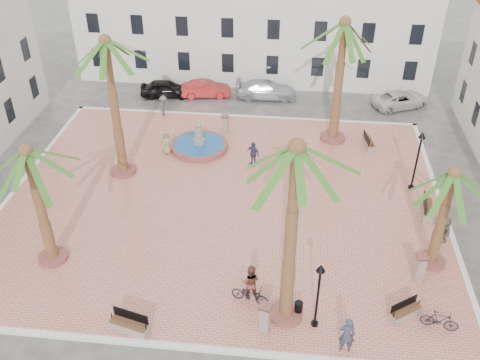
{
  "coord_description": "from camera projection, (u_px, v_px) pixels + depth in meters",
  "views": [
    {
      "loc": [
        3.88,
        -25.87,
        19.18
      ],
      "look_at": [
        1.0,
        0.0,
        1.6
      ],
      "focal_mm": 40.0,
      "sensor_mm": 36.0,
      "label": 1
    }
  ],
  "objects": [
    {
      "name": "ground",
      "position": [
        224.0,
        201.0,
        32.39
      ],
      "size": [
        120.0,
        120.0,
        0.0
      ],
      "primitive_type": "plane",
      "color": "#56544F",
      "rests_on": "ground"
    },
    {
      "name": "plaza",
      "position": [
        224.0,
        200.0,
        32.35
      ],
      "size": [
        26.0,
        22.0,
        0.15
      ],
      "primitive_type": "cube",
      "color": "#D07964",
      "rests_on": "ground"
    },
    {
      "name": "kerb_n",
      "position": [
        243.0,
        117.0,
        41.41
      ],
      "size": [
        26.3,
        0.3,
        0.16
      ],
      "primitive_type": "cube",
      "color": "silver",
      "rests_on": "ground"
    },
    {
      "name": "kerb_s",
      "position": [
        189.0,
        348.0,
        23.29
      ],
      "size": [
        26.3,
        0.3,
        0.16
      ],
      "primitive_type": "cube",
      "color": "silver",
      "rests_on": "ground"
    },
    {
      "name": "kerb_e",
      "position": [
        444.0,
        214.0,
        31.16
      ],
      "size": [
        0.3,
        22.3,
        0.16
      ],
      "primitive_type": "cube",
      "color": "silver",
      "rests_on": "ground"
    },
    {
      "name": "kerb_w",
      "position": [
        19.0,
        186.0,
        33.54
      ],
      "size": [
        0.3,
        22.3,
        0.16
      ],
      "primitive_type": "cube",
      "color": "silver",
      "rests_on": "ground"
    },
    {
      "name": "building_north",
      "position": [
        254.0,
        21.0,
        46.19
      ],
      "size": [
        30.4,
        7.4,
        9.5
      ],
      "color": "silver",
      "rests_on": "ground"
    },
    {
      "name": "fountain",
      "position": [
        199.0,
        145.0,
        37.11
      ],
      "size": [
        3.95,
        3.95,
        2.04
      ],
      "color": "brown",
      "rests_on": "plaza"
    },
    {
      "name": "palm_nw",
      "position": [
        107.0,
        56.0,
        30.36
      ],
      "size": [
        5.25,
        5.25,
        9.16
      ],
      "color": "brown",
      "rests_on": "plaza"
    },
    {
      "name": "palm_sw",
      "position": [
        29.0,
        165.0,
        24.68
      ],
      "size": [
        4.92,
        4.92,
        6.92
      ],
      "color": "brown",
      "rests_on": "plaza"
    },
    {
      "name": "palm_s",
      "position": [
        296.0,
        168.0,
        20.19
      ],
      "size": [
        5.16,
        5.16,
        9.38
      ],
      "color": "brown",
      "rests_on": "plaza"
    },
    {
      "name": "palm_e",
      "position": [
        451.0,
        186.0,
        24.98
      ],
      "size": [
        4.66,
        4.66,
        5.87
      ],
      "color": "brown",
      "rests_on": "plaza"
    },
    {
      "name": "palm_ne",
      "position": [
        344.0,
        37.0,
        34.16
      ],
      "size": [
        5.79,
        5.79,
        8.87
      ],
      "color": "brown",
      "rests_on": "plaza"
    },
    {
      "name": "bench_s",
      "position": [
        129.0,
        325.0,
        23.87
      ],
      "size": [
        1.94,
        1.02,
        0.98
      ],
      "rotation": [
        0.0,
        0.0,
        -0.25
      ],
      "color": "gray",
      "rests_on": "plaza"
    },
    {
      "name": "bench_se",
      "position": [
        405.0,
        312.0,
        24.55
      ],
      "size": [
        1.62,
        1.34,
        0.86
      ],
      "rotation": [
        0.0,
        0.0,
        0.61
      ],
      "color": "gray",
      "rests_on": "plaza"
    },
    {
      "name": "bench_e",
      "position": [
        427.0,
        209.0,
        30.99
      ],
      "size": [
        0.79,
        1.95,
        1.0
      ],
      "rotation": [
        0.0,
        0.0,
        1.46
      ],
      "color": "gray",
      "rests_on": "plaza"
    },
    {
      "name": "bench_ne",
      "position": [
        368.0,
        143.0,
        37.41
      ],
      "size": [
        0.78,
        1.74,
        0.89
      ],
      "rotation": [
        0.0,
        0.0,
        1.74
      ],
      "color": "gray",
      "rests_on": "plaza"
    },
    {
      "name": "lamppost_s",
      "position": [
        319.0,
        285.0,
        22.86
      ],
      "size": [
        0.4,
        0.4,
        3.69
      ],
      "color": "black",
      "rests_on": "plaza"
    },
    {
      "name": "lamppost_e",
      "position": [
        419.0,
        151.0,
        31.74
      ],
      "size": [
        0.43,
        0.43,
        3.99
      ],
      "color": "black",
      "rests_on": "plaza"
    },
    {
      "name": "bollard_se",
      "position": [
        265.0,
        317.0,
        23.62
      ],
      "size": [
        0.66,
        0.66,
        1.51
      ],
      "rotation": [
        0.0,
        0.0,
        -0.25
      ],
      "color": "gray",
      "rests_on": "plaza"
    },
    {
      "name": "bollard_n",
      "position": [
        225.0,
        124.0,
        38.78
      ],
      "size": [
        0.52,
        0.52,
        1.37
      ],
      "rotation": [
        0.0,
        0.0,
        -0.06
      ],
      "color": "gray",
      "rests_on": "plaza"
    },
    {
      "name": "bollard_e",
      "position": [
        420.0,
        267.0,
        26.26
      ],
      "size": [
        0.61,
        0.61,
        1.49
      ],
      "rotation": [
        0.0,
        0.0,
        0.16
      ],
      "color": "gray",
      "rests_on": "plaza"
    },
    {
      "name": "litter_bin",
      "position": [
        299.0,
        309.0,
        24.56
      ],
      "size": [
        0.39,
        0.39,
        0.75
      ],
      "primitive_type": "cylinder",
      "color": "black",
      "rests_on": "plaza"
    },
    {
      "name": "cyclist_a",
      "position": [
        347.0,
        335.0,
        22.6
      ],
      "size": [
        0.71,
        0.48,
        1.91
      ],
      "primitive_type": "imported",
      "rotation": [
        0.0,
        0.0,
        3.17
      ],
      "color": "#2E3446",
      "rests_on": "plaza"
    },
    {
      "name": "bicycle_a",
      "position": [
        250.0,
        294.0,
        25.15
      ],
      "size": [
        1.94,
        1.08,
        0.97
      ],
      "primitive_type": "imported",
      "rotation": [
        0.0,
        0.0,
        1.32
      ],
      "color": "black",
      "rests_on": "plaza"
    },
    {
      "name": "cyclist_b",
      "position": [
        251.0,
        282.0,
        25.16
      ],
      "size": [
        0.98,
        0.79,
        1.92
      ],
      "primitive_type": "imported",
      "rotation": [
        0.0,
        0.0,
        3.07
      ],
      "color": "brown",
      "rests_on": "plaza"
    },
    {
      "name": "bicycle_b",
      "position": [
        440.0,
        320.0,
        23.82
      ],
      "size": [
        1.73,
        0.82,
        1.0
      ],
      "primitive_type": "imported",
      "rotation": [
        0.0,
        0.0,
        1.35
      ],
      "color": "black",
      "rests_on": "plaza"
    },
    {
      "name": "pedestrian_fountain_a",
      "position": [
        166.0,
        142.0,
        36.24
      ],
      "size": [
        0.94,
        0.71,
        1.74
      ],
      "primitive_type": "imported",
      "rotation": [
        0.0,
        0.0,
        0.2
      ],
      "color": "#947C5B",
      "rests_on": "plaza"
    },
    {
      "name": "pedestrian_fountain_b",
      "position": [
        253.0,
        153.0,
        35.03
      ],
      "size": [
        1.07,
        0.92,
        1.73
      ],
      "primitive_type": "imported",
      "rotation": [
        0.0,
        0.0,
        -0.61
      ],
      "color": "#353C59",
      "rests_on": "plaza"
    },
    {
      "name": "pedestrian_north",
      "position": [
        164.0,
        106.0,
        40.98
      ],
      "size": [
        0.91,
        1.19,
        1.63
      ],
      "primitive_type": "imported",
      "rotation": [
        0.0,
        0.0,
        1.24
      ],
      "color": "#4F4F54",
      "rests_on": "plaza"
    },
    {
      "name": "pedestrian_east",
      "position": [
        445.0,
        229.0,
        28.73
      ],
      "size": [
        0.63,
        1.46,
        1.53
      ],
      "primitive_type": "imported",
      "rotation": [
        0.0,
        0.0,
        -1.44
      ],
      "color": "#736356",
      "rests_on": "plaza"
    },
    {
      "name": "car_black",
      "position": [
        166.0,
        88.0,
        44.25
      ],
      "size": [
        4.33,
        2.18,
        1.41
      ],
      "primitive_type": "imported",
      "rotation": [
        0.0,
        0.0,
        1.7
      ],
      "color": "black",
      "rests_on": "ground"
    },
    {
      "name": "car_red",
      "position": [
        206.0,
        89.0,
        44.26
      ],
      "size": [
        4.23,
        2.04,
        1.34
      ],
      "primitive_type": "imported",
      "rotation": [
        0.0,
        0.0,
        1.73
      ],
      "color": "#AD1F1E",
      "rests_on": "ground"
    },
    {
      "name": "car_silver",
      "position": [
        266.0,
        90.0,
        44.02
      ],
      "size": [
        5.08,
        2.31,
        1.44
      ],
      "primitive_type": "imported",
      "rotation": [
        0.0,
        0.0,
        1.63
      ],
      "color": "silver",
      "rests_on": "ground"
    },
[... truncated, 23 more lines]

